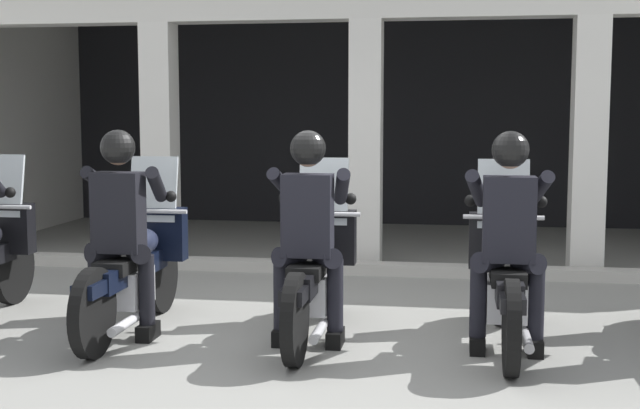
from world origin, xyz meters
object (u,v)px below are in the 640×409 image
Objects in this scene: police_officer_center at (308,219)px; police_officer_right at (509,223)px; police_officer_left at (120,216)px; motorcycle_left at (136,267)px; motorcycle_center at (315,271)px; motorcycle_right at (505,277)px.

police_officer_right is (1.43, 0.00, 0.00)m from police_officer_center.
police_officer_right is at bearing -2.94° from police_officer_left.
motorcycle_left is 1.00× the size of motorcycle_center.
motorcycle_center is at bearing 88.35° from police_officer_center.
motorcycle_center is 1.29× the size of police_officer_center.
motorcycle_left is 1.29× the size of police_officer_center.
police_officer_left is at bearing 178.56° from police_officer_right.
police_officer_left is at bearing -175.79° from motorcycle_right.
police_officer_right is at bearing -1.32° from police_officer_center.
police_officer_center is 1.43m from police_officer_right.
motorcycle_left is 1.29× the size of police_officer_left.
police_officer_center is at bearing -91.65° from motorcycle_center.
police_officer_left is 2.86m from police_officer_right.
police_officer_center is 1.52m from motorcycle_right.
motorcycle_right is (2.86, 0.32, -0.44)m from police_officer_left.
police_officer_center reaches higher than motorcycle_left.
motorcycle_center is 0.52m from police_officer_center.
police_officer_left is 1.00× the size of police_officer_center.
police_officer_center is 1.00× the size of police_officer_right.
motorcycle_right is (1.43, 0.00, 0.00)m from motorcycle_center.
police_officer_left is 1.53m from motorcycle_center.
police_officer_center is 0.78× the size of motorcycle_right.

